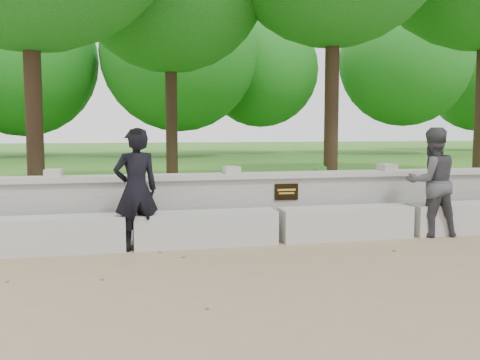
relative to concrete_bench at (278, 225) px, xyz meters
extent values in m
plane|color=#8C7256|center=(0.00, -1.90, -0.22)|extent=(80.00, 80.00, 0.00)
cube|color=#32631C|center=(0.00, 12.10, -0.10)|extent=(40.00, 22.00, 0.25)
cube|color=beige|center=(-3.00, 0.00, 0.00)|extent=(1.90, 0.45, 0.45)
cube|color=beige|center=(-1.00, 0.00, 0.00)|extent=(1.90, 0.45, 0.45)
cube|color=beige|center=(1.00, 0.00, 0.00)|extent=(1.90, 0.45, 0.45)
cube|color=beige|center=(3.00, 0.00, 0.00)|extent=(1.90, 0.45, 0.45)
cube|color=#B5B2AB|center=(0.00, 0.70, 0.18)|extent=(12.50, 0.25, 0.82)
cube|color=beige|center=(0.00, 0.70, 0.64)|extent=(12.50, 0.35, 0.08)
cube|color=black|center=(0.30, 0.56, 0.40)|extent=(0.36, 0.02, 0.24)
imported|color=black|center=(-1.91, -0.10, 0.56)|extent=(0.64, 0.50, 1.57)
cube|color=black|center=(-1.91, -0.41, 1.29)|extent=(0.14, 0.05, 0.07)
imported|color=#3D3D42|center=(2.28, -0.10, 0.56)|extent=(0.80, 0.64, 1.57)
cylinder|color=#382619|center=(-3.44, 2.20, 2.06)|extent=(0.27, 0.27, 4.07)
cylinder|color=#382619|center=(-0.99, 4.71, 1.92)|extent=(0.26, 0.26, 3.79)
cylinder|color=#382619|center=(2.23, 3.57, 2.23)|extent=(0.30, 0.30, 4.40)
imported|color=#337528|center=(1.65, 2.63, 0.33)|extent=(0.40, 0.42, 0.61)
camera|label=1|loc=(-2.10, -6.97, 1.33)|focal=40.00mm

